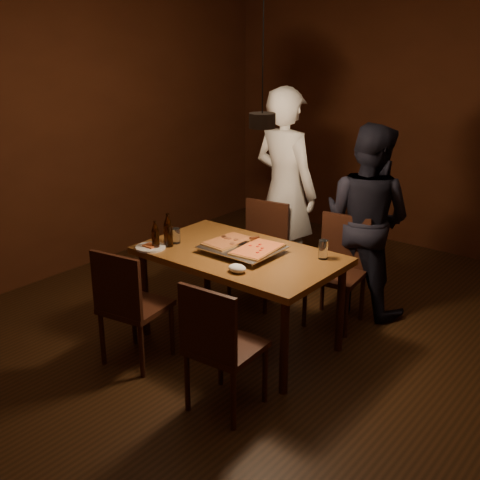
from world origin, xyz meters
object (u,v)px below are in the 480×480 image
Objects in this scene: beer_bottle_b at (168,230)px; plate_slice at (151,247)px; chair_far_right at (340,260)px; pizza_tray at (242,250)px; diner_dark at (367,220)px; pendant_lamp at (262,119)px; beer_bottle_a at (155,235)px; diner_white at (285,191)px; chair_near_right at (218,338)px; chair_near_left at (127,298)px; chair_far_left at (261,243)px; dining_table at (240,262)px.

beer_bottle_b reaches higher than plate_slice.
chair_far_right is 1.84× the size of beer_bottle_b.
chair_far_right is 0.93m from pizza_tray.
diner_dark reaches higher than plate_slice.
pendant_lamp is (0.79, 0.34, 1.00)m from plate_slice.
beer_bottle_a is 1.46m from diner_white.
chair_near_right is 2.13m from diner_white.
chair_near_left is 1.92m from diner_white.
pendant_lamp reaches higher than chair_far_left.
pizza_tray is at bearing 57.11° from chair_far_right.
chair_near_right is 1.49m from pendant_lamp.
beer_bottle_a reaches higher than dining_table.
beer_bottle_a is 1.79m from diner_dark.
dining_table is at bearing 115.73° from diner_white.
plate_slice is at bearing -121.59° from beer_bottle_b.
chair_near_right is at bearing -24.71° from beer_bottle_a.
beer_bottle_a is at bearing 99.27° from chair_near_left.
pendant_lamp is at bearing -2.95° from dining_table.
beer_bottle_b is at bearing 57.07° from diner_dark.
chair_near_right is at bearing -71.12° from pendant_lamp.
chair_far_right is 0.26× the size of diner_white.
plate_slice is 0.12× the size of diner_white.
chair_near_right reaches higher than plate_slice.
pizza_tray is 0.59m from beer_bottle_b.
beer_bottle_a reaches higher than chair_far_right.
dining_table is at bearing 24.16° from beer_bottle_b.
chair_far_right is (0.76, 0.06, 0.00)m from chair_far_left.
beer_bottle_b is at bearing 71.03° from beer_bottle_a.
beer_bottle_b reaches higher than chair_far_right.
chair_far_left is (-0.36, 0.76, -0.14)m from dining_table.
chair_far_right is 0.30× the size of diner_dark.
chair_far_right is 1.49m from pendant_lamp.
chair_far_left reaches higher than pizza_tray.
chair_near_left is 0.30× the size of diner_dark.
pizza_tray is at bearing 115.17° from chair_near_right.
chair_far_left is 1.00× the size of chair_near_right.
pizza_tray is 1.00m from pendant_lamp.
chair_far_left is 0.53m from diner_white.
chair_far_right is 1.00× the size of chair_near_left.
chair_near_left is 1.56m from pendant_lamp.
chair_near_right is at bearing 121.16° from diner_white.
chair_near_right is 2.19× the size of beer_bottle_a.
beer_bottle_b is at bearing -151.09° from pizza_tray.
chair_near_left is 0.64m from beer_bottle_b.
chair_far_left is 0.87m from pizza_tray.
dining_table is 0.92× the size of diner_dark.
pendant_lamp is (0.20, -0.01, 1.08)m from dining_table.
chair_near_left is 1.84× the size of beer_bottle_b.
dining_table is 1.24m from diner_dark.
chair_far_left is at bearing 121.18° from pizza_tray.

